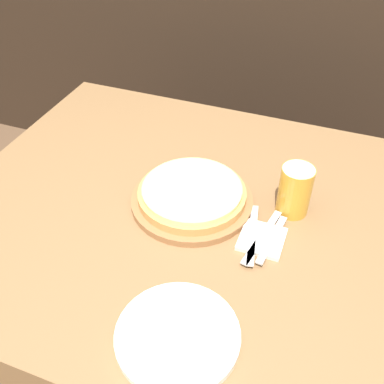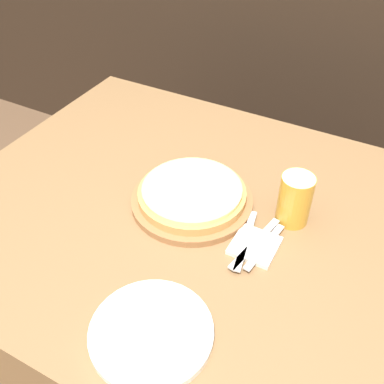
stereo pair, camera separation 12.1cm
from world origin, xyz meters
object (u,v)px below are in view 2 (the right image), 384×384
at_px(fork, 246,240).
at_px(pizza_on_board, 192,196).
at_px(dinner_plate, 151,332).
at_px(dinner_knife, 255,243).
at_px(beer_glass, 295,198).
at_px(spoon, 265,247).

bearing_deg(fork, pizza_on_board, 159.49).
relative_size(pizza_on_board, dinner_plate, 1.29).
bearing_deg(dinner_knife, beer_glass, 71.11).
height_order(pizza_on_board, dinner_knife, pizza_on_board).
xyz_separation_m(dinner_plate, spoon, (0.12, 0.33, 0.01)).
relative_size(fork, spoon, 1.17).
bearing_deg(fork, dinner_knife, -0.00).
xyz_separation_m(dinner_knife, spoon, (0.02, -0.00, 0.00)).
height_order(pizza_on_board, dinner_plate, pizza_on_board).
bearing_deg(spoon, dinner_plate, -110.17).
distance_m(dinner_plate, spoon, 0.35).
height_order(beer_glass, spoon, beer_glass).
bearing_deg(pizza_on_board, dinner_knife, -18.30).
height_order(dinner_plate, spoon, dinner_plate).
relative_size(dinner_knife, spoon, 1.17).
height_order(pizza_on_board, beer_glass, beer_glass).
bearing_deg(beer_glass, pizza_on_board, -165.54).
bearing_deg(dinner_plate, spoon, 69.83).
height_order(dinner_plate, dinner_knife, dinner_plate).
bearing_deg(spoon, beer_glass, 80.80).
height_order(dinner_plate, fork, dinner_plate).
bearing_deg(dinner_knife, fork, 180.00).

